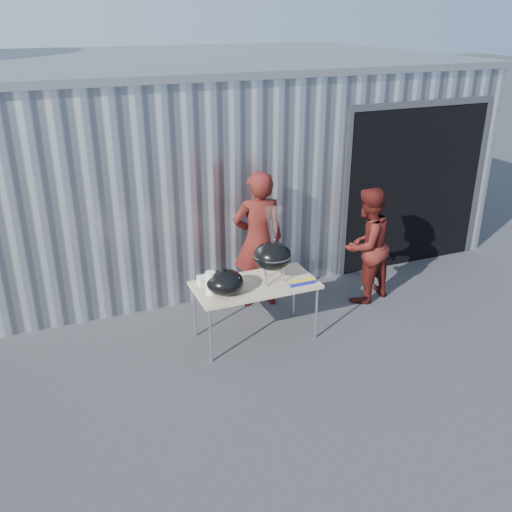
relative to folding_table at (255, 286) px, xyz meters
name	(u,v)px	position (x,y,z in m)	size (l,w,h in m)	color
ground	(262,358)	(-0.11, -0.48, -0.71)	(80.00, 80.00, 0.00)	#2E2E30
building	(210,146)	(0.80, 4.11, 0.83)	(8.20, 6.20, 3.10)	silver
folding_table	(255,286)	(0.00, 0.00, 0.00)	(1.50, 0.75, 0.75)	tan
kettle_grill	(273,250)	(0.21, -0.03, 0.46)	(0.47, 0.47, 0.94)	black
grill_lid	(225,282)	(-0.42, -0.10, 0.18)	(0.44, 0.44, 0.32)	black
paper_towels	(211,283)	(-0.58, -0.05, 0.18)	(0.12, 0.12, 0.28)	white
white_tub	(206,280)	(-0.55, 0.22, 0.09)	(0.20, 0.15, 0.10)	white
foil_box	(302,282)	(0.51, -0.25, 0.07)	(0.32, 0.06, 0.06)	#18189E
person_cook	(258,240)	(0.39, 0.83, 0.25)	(0.70, 0.46, 1.91)	#4F1511
person_bystander	(366,245)	(1.82, 0.39, 0.11)	(0.80, 0.62, 1.64)	#4F1511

